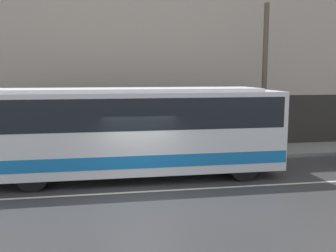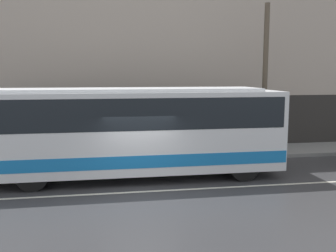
{
  "view_description": "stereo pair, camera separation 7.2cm",
  "coord_description": "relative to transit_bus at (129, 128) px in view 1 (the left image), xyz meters",
  "views": [
    {
      "loc": [
        -1.22,
        -12.13,
        3.95
      ],
      "look_at": [
        1.2,
        1.77,
        1.97
      ],
      "focal_mm": 40.0,
      "sensor_mm": 36.0,
      "label": 1
    },
    {
      "loc": [
        -1.15,
        -12.14,
        3.95
      ],
      "look_at": [
        1.2,
        1.77,
        1.97
      ],
      "focal_mm": 40.0,
      "sensor_mm": 36.0,
      "label": 2
    }
  ],
  "objects": [
    {
      "name": "building_facade",
      "position": [
        0.27,
        5.04,
        3.84
      ],
      "size": [
        60.0,
        0.35,
        11.94
      ],
      "color": "#B7A899",
      "rests_on": "ground_plane"
    },
    {
      "name": "transit_bus",
      "position": [
        0.0,
        0.0,
        0.0
      ],
      "size": [
        11.53,
        2.49,
        3.42
      ],
      "color": "white",
      "rests_on": "ground_plane"
    },
    {
      "name": "sidewalk",
      "position": [
        0.27,
        3.56,
        -1.84
      ],
      "size": [
        60.0,
        2.67,
        0.17
      ],
      "color": "gray",
      "rests_on": "ground_plane"
    },
    {
      "name": "ground_plane",
      "position": [
        0.27,
        -1.77,
        -1.92
      ],
      "size": [
        60.0,
        60.0,
        0.0
      ],
      "primitive_type": "plane",
      "color": "#38383A"
    },
    {
      "name": "lane_stripe",
      "position": [
        0.27,
        -1.77,
        -1.92
      ],
      "size": [
        54.0,
        0.14,
        0.01
      ],
      "color": "beige",
      "rests_on": "ground_plane"
    },
    {
      "name": "utility_pole_near",
      "position": [
        6.54,
        2.72,
        1.74
      ],
      "size": [
        0.24,
        0.24,
        6.98
      ],
      "color": "brown",
      "rests_on": "sidewalk"
    }
  ]
}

